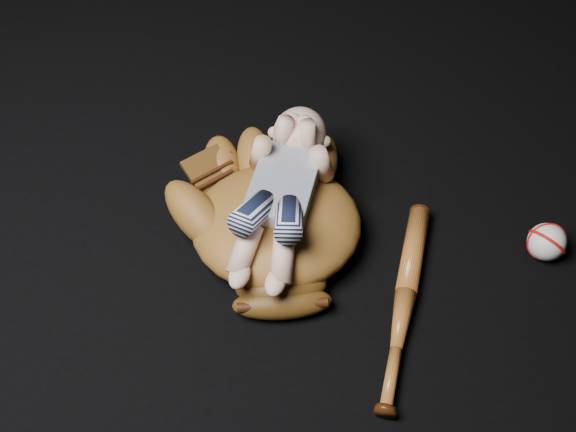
{
  "coord_description": "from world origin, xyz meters",
  "views": [
    {
      "loc": [
        0.05,
        -0.82,
        1.14
      ],
      "look_at": [
        -0.13,
        -0.02,
        0.08
      ],
      "focal_mm": 45.0,
      "sensor_mm": 36.0,
      "label": 1
    }
  ],
  "objects_px": {
    "baseball": "(547,242)",
    "baseball_glove": "(276,219)",
    "baseball_bat": "(404,304)",
    "newborn_baby": "(279,195)"
  },
  "relations": [
    {
      "from": "baseball_glove",
      "to": "baseball_bat",
      "type": "distance_m",
      "value": 0.28
    },
    {
      "from": "baseball",
      "to": "baseball_bat",
      "type": "bearing_deg",
      "value": -142.87
    },
    {
      "from": "baseball_glove",
      "to": "baseball_bat",
      "type": "bearing_deg",
      "value": -38.09
    },
    {
      "from": "baseball",
      "to": "baseball_glove",
      "type": "bearing_deg",
      "value": -170.29
    },
    {
      "from": "baseball_bat",
      "to": "baseball",
      "type": "distance_m",
      "value": 0.31
    },
    {
      "from": "baseball_bat",
      "to": "baseball",
      "type": "xyz_separation_m",
      "value": [
        0.25,
        0.19,
        0.02
      ]
    },
    {
      "from": "baseball_glove",
      "to": "baseball",
      "type": "height_order",
      "value": "baseball_glove"
    },
    {
      "from": "baseball_glove",
      "to": "baseball",
      "type": "bearing_deg",
      "value": -7.39
    },
    {
      "from": "baseball_bat",
      "to": "baseball_glove",
      "type": "bearing_deg",
      "value": 159.0
    },
    {
      "from": "newborn_baby",
      "to": "baseball_bat",
      "type": "xyz_separation_m",
      "value": [
        0.25,
        -0.11,
        -0.11
      ]
    }
  ]
}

